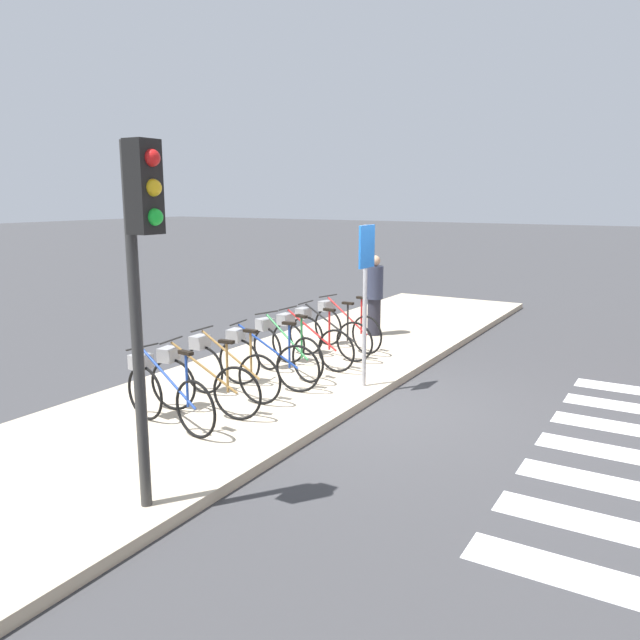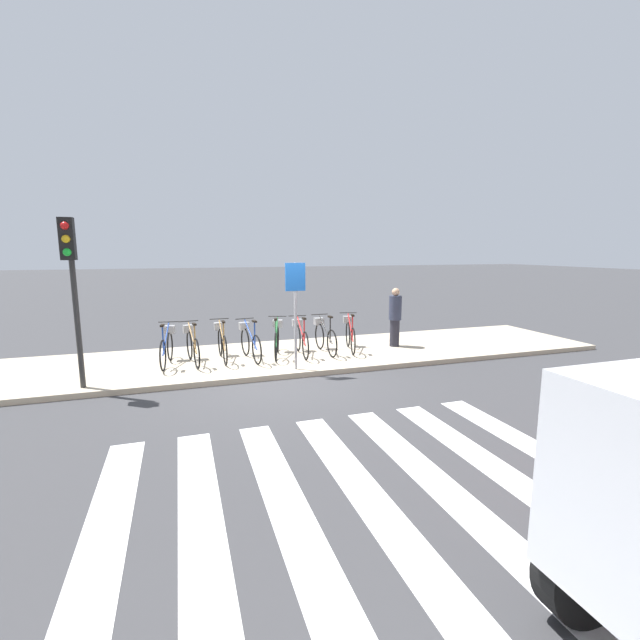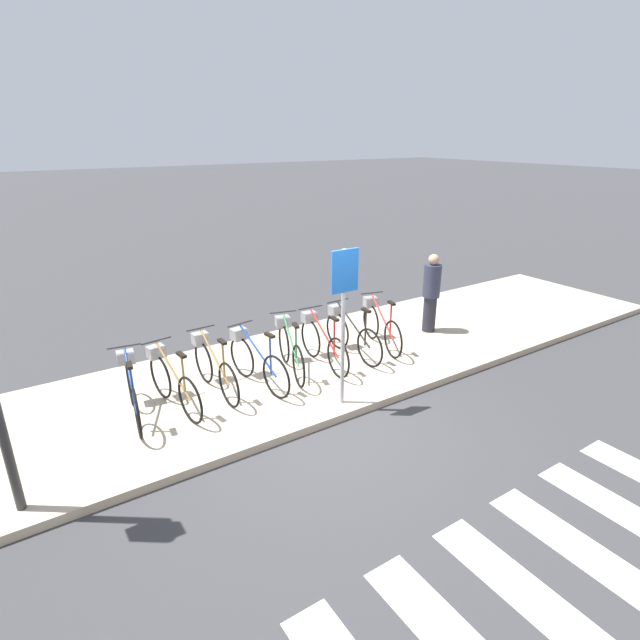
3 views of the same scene
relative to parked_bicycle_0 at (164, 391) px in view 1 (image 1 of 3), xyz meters
The scene contains 13 objects.
ground_plane 2.80m from the parked_bicycle_0, 35.82° to the right, with size 120.00×120.00×0.00m, color #38383A.
sidewalk 2.29m from the parked_bicycle_0, ahead, with size 17.98×3.41×0.12m.
parked_bicycle_0 is the anchor object (origin of this frame).
parked_bicycle_1 0.55m from the parked_bicycle_0, ahead, with size 0.46×1.63×1.01m.
parked_bicycle_2 1.24m from the parked_bicycle_0, ahead, with size 0.46×1.64×1.01m.
parked_bicycle_3 1.88m from the parked_bicycle_0, ahead, with size 0.46×1.63×1.01m.
parked_bicycle_4 2.58m from the parked_bicycle_0, ahead, with size 0.59×1.60×1.01m.
parked_bicycle_5 3.17m from the parked_bicycle_0, ahead, with size 0.46×1.64×1.01m.
parked_bicycle_6 3.82m from the parked_bicycle_0, ahead, with size 0.46×1.64×1.01m.
parked_bicycle_7 4.55m from the parked_bicycle_0, ahead, with size 0.56×1.60×1.01m.
pedestrian 5.89m from the parked_bicycle_0, ahead, with size 0.34×0.34×1.60m.
traffic_light 2.76m from the parked_bicycle_0, 137.82° to the right, with size 0.24×0.40×3.18m.
sign_post 3.22m from the parked_bicycle_0, 25.99° to the right, with size 0.44×0.07×2.34m.
Camera 1 is at (-7.40, -3.66, 2.86)m, focal length 35.00 mm.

